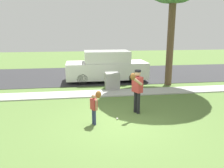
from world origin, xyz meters
TOP-DOWN VIEW (x-y plane):
  - ground_plane at (0.00, 3.50)m, footprint 48.00×48.00m
  - sidewalk_strip at (0.00, 3.60)m, footprint 36.00×1.20m
  - road_surface at (0.00, 8.60)m, footprint 36.00×6.80m
  - person_adult at (0.75, 0.73)m, footprint 0.61×0.81m
  - person_child at (-0.89, -0.04)m, footprint 0.43×0.55m
  - baseball at (-0.09, 0.19)m, footprint 0.07×0.07m
  - utility_cabinet at (0.36, 4.48)m, footprint 0.75×0.77m
  - parked_van_white at (0.33, 6.56)m, footprint 5.00×1.95m

SIDE VIEW (x-z plane):
  - ground_plane at x=0.00m, z-range 0.00..0.00m
  - road_surface at x=0.00m, z-range 0.00..0.02m
  - sidewalk_strip at x=0.00m, z-range 0.00..0.06m
  - baseball at x=-0.09m, z-range 0.00..0.07m
  - utility_cabinet at x=0.36m, z-range 0.00..0.90m
  - person_child at x=-0.89m, z-range 0.16..1.26m
  - parked_van_white at x=0.33m, z-range -0.04..1.84m
  - person_adult at x=0.75m, z-range 0.21..1.90m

